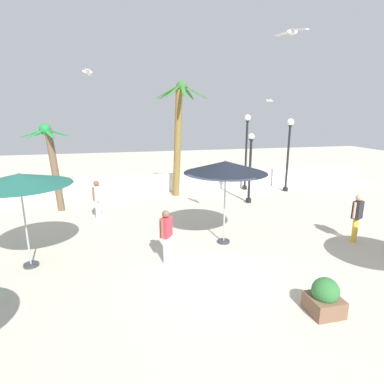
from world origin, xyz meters
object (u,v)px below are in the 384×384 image
Objects in this scene: patio_umbrella_2 at (226,167)px; seagull_1 at (88,72)px; guest_2 at (97,196)px; lamp_post_0 at (289,146)px; lamp_post_2 at (246,145)px; seagull_0 at (269,101)px; lamp_post_1 at (250,166)px; planter at (325,298)px; palm_tree_0 at (179,127)px; palm_tree_1 at (52,157)px; patio_umbrella_3 at (19,180)px; guest_0 at (357,214)px; guest_1 at (166,231)px; seagull_2 at (292,32)px.

seagull_1 is at bearing 136.43° from patio_umbrella_2.
lamp_post_0 is at bearing 15.00° from guest_2.
lamp_post_2 is 3.14× the size of seagull_1.
seagull_0 is 0.86× the size of seagull_1.
patio_umbrella_2 is 5.33m from lamp_post_1.
lamp_post_2 reaches higher than planter.
palm_tree_0 is 1.51× the size of palm_tree_1.
patio_umbrella_3 is 10.65m from guest_0.
lamp_post_0 is at bearing 64.58° from planter.
patio_umbrella_3 is 0.48× the size of palm_tree_0.
patio_umbrella_3 is 1.67× the size of guest_2.
patio_umbrella_3 is 1.72× the size of guest_1.
seagull_2 is at bearing -8.35° from guest_1.
seagull_1 reaches higher than guest_2.
patio_umbrella_3 is at bearing -87.83° from palm_tree_1.
lamp_post_1 is 8.30m from seagull_1.
lamp_post_0 is (5.86, 6.17, -0.06)m from patio_umbrella_2.
patio_umbrella_3 is 2.43× the size of seagull_0.
planter is at bearing -77.75° from patio_umbrella_2.
palm_tree_1 is 3.37× the size of seagull_0.
guest_1 is (3.92, -0.67, -1.60)m from patio_umbrella_3.
guest_0 is 1.25× the size of seagull_1.
seagull_0 reaches higher than guest_2.
palm_tree_1 is at bearing 123.56° from guest_1.
palm_tree_1 is (-6.28, 5.23, -0.17)m from patio_umbrella_2.
seagull_2 is (-2.54, -8.58, 3.83)m from lamp_post_2.
lamp_post_2 is at bearing 19.82° from seagull_1.
planter is (-1.92, -8.67, -1.48)m from lamp_post_1.
lamp_post_2 reaches higher than lamp_post_1.
seagull_2 is at bearing -9.07° from patio_umbrella_3.
planter is (0.92, -4.23, -2.26)m from patio_umbrella_2.
patio_umbrella_2 is 8.01m from lamp_post_2.
patio_umbrella_2 is 1.71× the size of guest_0.
guest_2 is at bearing 124.48° from planter.
lamp_post_2 is at bearing 156.50° from lamp_post_0.
patio_umbrella_3 is 0.66× the size of lamp_post_2.
palm_tree_1 is 2.31× the size of guest_0.
seagull_0 reaches higher than guest_1.
lamp_post_0 is 3.56m from lamp_post_1.
seagull_2 is (5.57, -5.66, 0.47)m from seagull_1.
seagull_0 is at bearing 23.80° from guest_2.
guest_1 reaches higher than planter.
guest_2 is (-10.20, -2.73, -1.55)m from lamp_post_0.
lamp_post_0 is (6.12, -0.51, -1.09)m from palm_tree_0.
palm_tree_1 is at bearing -175.55° from lamp_post_0.
lamp_post_0 is 2.99× the size of seagull_1.
patio_umbrella_3 is 1.66× the size of guest_0.
planter is (5.30, -8.40, -5.56)m from seagull_1.
palm_tree_1 reaches higher than patio_umbrella_3.
patio_umbrella_3 reaches higher than guest_0.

